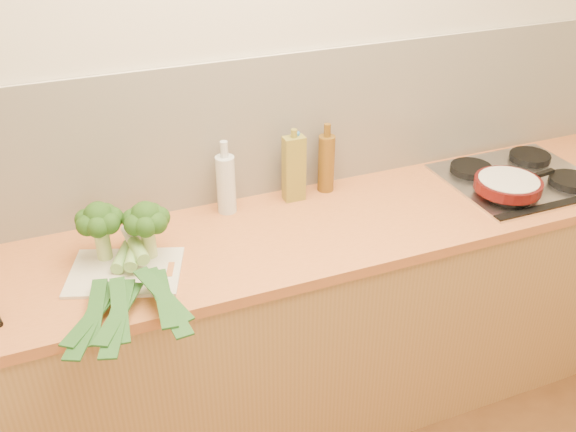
% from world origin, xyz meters
% --- Properties ---
extents(room_shell, '(3.50, 3.50, 3.50)m').
position_xyz_m(room_shell, '(0.00, 1.49, 1.17)').
color(room_shell, beige).
rests_on(room_shell, ground).
extents(counter, '(3.20, 0.62, 0.90)m').
position_xyz_m(counter, '(0.00, 1.20, 0.45)').
color(counter, '#B08149').
rests_on(counter, ground).
extents(gas_hob, '(0.58, 0.50, 0.04)m').
position_xyz_m(gas_hob, '(1.02, 1.20, 0.91)').
color(gas_hob, silver).
rests_on(gas_hob, counter).
extents(chopping_board, '(0.41, 0.36, 0.01)m').
position_xyz_m(chopping_board, '(-0.57, 1.15, 0.91)').
color(chopping_board, beige).
rests_on(chopping_board, counter).
extents(broccoli_left, '(0.15, 0.15, 0.20)m').
position_xyz_m(broccoli_left, '(-0.62, 1.25, 1.05)').
color(broccoli_left, '#ADC472').
rests_on(broccoli_left, chopping_board).
extents(broccoli_right, '(0.15, 0.15, 0.20)m').
position_xyz_m(broccoli_right, '(-0.48, 1.20, 1.05)').
color(broccoli_right, '#ADC472').
rests_on(broccoli_right, chopping_board).
extents(leek_front, '(0.33, 0.61, 0.04)m').
position_xyz_m(leek_front, '(-0.60, 1.13, 0.93)').
color(leek_front, white).
rests_on(leek_front, chopping_board).
extents(leek_mid, '(0.25, 0.63, 0.04)m').
position_xyz_m(leek_mid, '(-0.56, 1.09, 0.95)').
color(leek_mid, white).
rests_on(leek_mid, chopping_board).
extents(leek_back, '(0.12, 0.61, 0.04)m').
position_xyz_m(leek_back, '(-0.51, 1.07, 0.97)').
color(leek_back, white).
rests_on(leek_back, chopping_board).
extents(skillet, '(0.37, 0.25, 0.04)m').
position_xyz_m(skillet, '(0.88, 1.10, 0.96)').
color(skillet, '#440B0B').
rests_on(skillet, gas_hob).
extents(oil_tin, '(0.08, 0.05, 0.29)m').
position_xyz_m(oil_tin, '(0.11, 1.40, 1.03)').
color(oil_tin, olive).
rests_on(oil_tin, counter).
extents(glass_bottle, '(0.07, 0.07, 0.28)m').
position_xyz_m(glass_bottle, '(-0.15, 1.41, 1.02)').
color(glass_bottle, silver).
rests_on(glass_bottle, counter).
extents(amber_bottle, '(0.06, 0.06, 0.28)m').
position_xyz_m(amber_bottle, '(0.26, 1.42, 1.02)').
color(amber_bottle, brown).
rests_on(amber_bottle, counter).
extents(water_bottle, '(0.08, 0.08, 0.25)m').
position_xyz_m(water_bottle, '(0.13, 1.42, 1.00)').
color(water_bottle, silver).
rests_on(water_bottle, counter).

